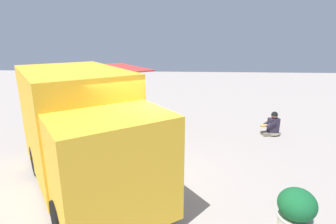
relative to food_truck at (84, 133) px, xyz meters
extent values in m
plane|color=#A49991|center=(0.29, -0.85, -1.24)|extent=(40.00, 40.00, 0.00)
cube|color=yellow|center=(0.47, 0.35, 0.16)|extent=(3.82, 3.56, 2.40)
cube|color=yellow|center=(-1.40, -1.03, -0.10)|extent=(2.28, 2.40, 1.89)
cube|color=black|center=(-1.94, -1.43, 0.24)|extent=(0.99, 1.32, 0.72)
cube|color=black|center=(1.08, -0.47, 0.30)|extent=(1.45, 1.08, 0.84)
cube|color=red|center=(1.25, -0.71, 1.32)|extent=(1.92, 1.64, 0.03)
cube|color=black|center=(-0.09, -0.06, -1.14)|extent=(4.51, 3.93, 0.20)
cylinder|color=black|center=(-1.79, -0.19, -0.88)|extent=(0.72, 0.61, 0.73)
cylinder|color=black|center=(-0.71, -1.65, -0.88)|extent=(0.72, 0.61, 0.73)
cylinder|color=black|center=(0.39, 1.42, -0.88)|extent=(0.72, 0.61, 0.73)
cylinder|color=black|center=(1.47, -0.03, -0.88)|extent=(0.72, 0.61, 0.73)
ellipsoid|color=#7A6F5D|center=(3.53, -5.29, -1.19)|extent=(0.53, 0.60, 0.11)
cube|color=#7A6F5D|center=(3.59, -5.07, -1.18)|extent=(0.18, 0.37, 0.11)
cube|color=#7A6F5D|center=(3.39, -5.11, -1.18)|extent=(0.18, 0.37, 0.11)
cube|color=#2E273A|center=(3.53, -5.29, -0.89)|extent=(0.29, 0.39, 0.49)
sphere|color=brown|center=(3.53, -5.29, -0.54)|extent=(0.21, 0.21, 0.21)
sphere|color=black|center=(3.53, -5.29, -0.51)|extent=(0.22, 0.22, 0.22)
cube|color=#2E273A|center=(3.61, -5.13, -0.82)|extent=(0.16, 0.35, 0.27)
cube|color=#2E273A|center=(3.40, -5.17, -0.82)|extent=(0.16, 0.35, 0.27)
cylinder|color=#E2AF55|center=(3.47, -4.98, -0.89)|extent=(0.14, 0.32, 0.09)
cube|color=#64934F|center=(3.47, -4.98, -0.87)|extent=(0.10, 0.27, 0.02)
cylinder|color=beige|center=(4.84, 3.61, -1.08)|extent=(0.45, 0.45, 0.32)
torus|color=beige|center=(4.84, 3.61, -0.94)|extent=(0.48, 0.48, 0.04)
ellipsoid|color=#237A2F|center=(4.84, 3.61, -0.74)|extent=(0.48, 0.48, 0.40)
sphere|color=#DE3794|center=(4.70, 3.46, -0.72)|extent=(0.09, 0.09, 0.09)
sphere|color=#E1428E|center=(4.79, 3.42, -0.69)|extent=(0.07, 0.07, 0.07)
sphere|color=#E9439A|center=(4.90, 3.43, -0.69)|extent=(0.08, 0.08, 0.08)
sphere|color=#E72F80|center=(4.95, 3.47, -0.66)|extent=(0.06, 0.06, 0.06)
sphere|color=#DA3489|center=(4.87, 3.42, -0.70)|extent=(0.08, 0.08, 0.08)
sphere|color=#EF388B|center=(4.95, 3.46, -0.68)|extent=(0.08, 0.08, 0.08)
torus|color=silver|center=(-1.40, -4.14, -0.91)|extent=(0.57, 0.57, 0.04)
ellipsoid|color=#176030|center=(-1.40, -4.14, -0.66)|extent=(0.64, 0.64, 0.54)
sphere|color=#EFE648|center=(-1.21, -4.14, -0.49)|extent=(0.05, 0.05, 0.05)
sphere|color=yellow|center=(-1.40, -3.90, -0.56)|extent=(0.08, 0.08, 0.08)
sphere|color=yellow|center=(-1.23, -4.34, -0.60)|extent=(0.07, 0.07, 0.07)
sphere|color=yellow|center=(-1.58, -3.95, -0.61)|extent=(0.05, 0.05, 0.05)
sphere|color=yellow|center=(-1.61, -4.06, -0.52)|extent=(0.07, 0.07, 0.07)
cylinder|color=#16292D|center=(3.94, -0.84, -0.80)|extent=(0.46, 0.46, 0.89)
ellipsoid|color=#13272F|center=(3.94, -0.84, -0.31)|extent=(0.47, 0.47, 0.10)
camera|label=1|loc=(-5.47, -2.21, 2.09)|focal=28.76mm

